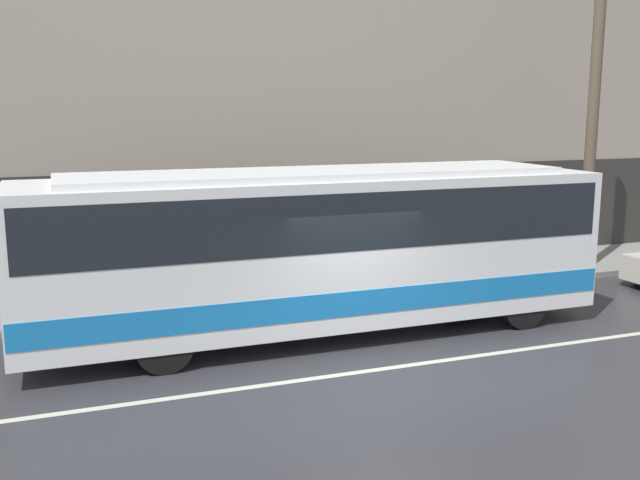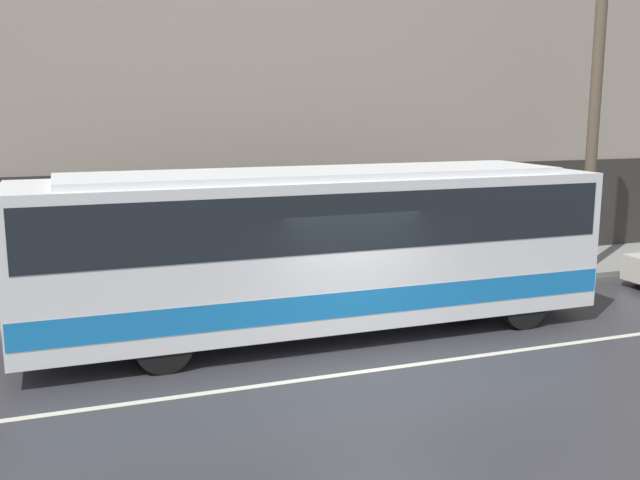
% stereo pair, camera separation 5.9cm
% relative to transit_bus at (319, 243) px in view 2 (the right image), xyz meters
% --- Properties ---
extents(ground_plane, '(60.00, 60.00, 0.00)m').
position_rel_transit_bus_xyz_m(ground_plane, '(0.21, -2.24, -1.79)').
color(ground_plane, '#333338').
extents(sidewalk, '(60.00, 3.00, 0.14)m').
position_rel_transit_bus_xyz_m(sidewalk, '(0.21, 3.26, -1.72)').
color(sidewalk, gray).
rests_on(sidewalk, ground_plane).
extents(building_facade, '(60.00, 0.35, 12.23)m').
position_rel_transit_bus_xyz_m(building_facade, '(0.21, 4.90, 4.12)').
color(building_facade, gray).
rests_on(building_facade, ground_plane).
extents(lane_stripe, '(54.00, 0.14, 0.01)m').
position_rel_transit_bus_xyz_m(lane_stripe, '(0.21, -2.24, -1.78)').
color(lane_stripe, beige).
rests_on(lane_stripe, ground_plane).
extents(transit_bus, '(11.05, 2.58, 3.17)m').
position_rel_transit_bus_xyz_m(transit_bus, '(0.00, 0.00, 0.00)').
color(transit_bus, white).
rests_on(transit_bus, ground_plane).
extents(utility_pole_near, '(0.29, 0.29, 7.96)m').
position_rel_transit_bus_xyz_m(utility_pole_near, '(8.23, 2.22, 2.33)').
color(utility_pole_near, brown).
rests_on(utility_pole_near, sidewalk).
extents(pedestrian_waiting, '(0.36, 0.36, 1.75)m').
position_rel_transit_bus_xyz_m(pedestrian_waiting, '(-0.98, 2.62, -0.83)').
color(pedestrian_waiting, '#333338').
rests_on(pedestrian_waiting, sidewalk).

